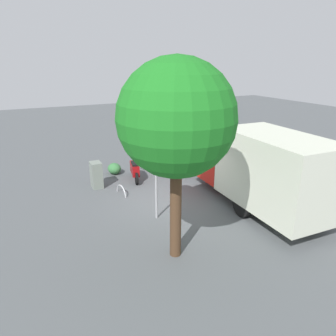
# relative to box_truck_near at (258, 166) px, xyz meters

# --- Properties ---
(ground_plane) EXTENTS (60.00, 60.00, 0.00)m
(ground_plane) POSITION_rel_box_truck_near_xyz_m (1.62, 2.84, -1.64)
(ground_plane) COLOR #4D5154
(box_truck_near) EXTENTS (7.75, 2.46, 2.99)m
(box_truck_near) POSITION_rel_box_truck_near_xyz_m (0.00, 0.00, 0.00)
(box_truck_near) COLOR black
(box_truck_near) RESTS_ON ground
(motorcycle) EXTENTS (1.79, 0.68, 1.20)m
(motorcycle) POSITION_rel_box_truck_near_xyz_m (4.64, 3.19, -1.12)
(motorcycle) COLOR black
(motorcycle) RESTS_ON ground
(stop_sign) EXTENTS (0.71, 0.33, 3.32)m
(stop_sign) POSITION_rel_box_truck_near_xyz_m (0.74, 3.82, 0.58)
(stop_sign) COLOR #9E9EA3
(stop_sign) RESTS_ON ground
(street_tree) EXTENTS (3.06, 3.06, 5.51)m
(street_tree) POSITION_rel_box_truck_near_xyz_m (-1.52, 4.22, 2.32)
(street_tree) COLOR #47301E
(street_tree) RESTS_ON ground
(utility_cabinet) EXTENTS (0.60, 0.45, 1.17)m
(utility_cabinet) POSITION_rel_box_truck_near_xyz_m (4.51, 5.02, -1.06)
(utility_cabinet) COLOR slate
(utility_cabinet) RESTS_ON ground
(bike_rack_hoop) EXTENTS (0.85, 0.16, 0.85)m
(bike_rack_hoop) POSITION_rel_box_truck_near_xyz_m (3.28, 4.30, -1.64)
(bike_rack_hoop) COLOR #B7B7BC
(bike_rack_hoop) RESTS_ON ground
(shrub_near_sign) EXTENTS (0.78, 0.64, 0.53)m
(shrub_near_sign) POSITION_rel_box_truck_near_xyz_m (5.87, 3.81, -1.37)
(shrub_near_sign) COLOR #36713C
(shrub_near_sign) RESTS_ON ground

